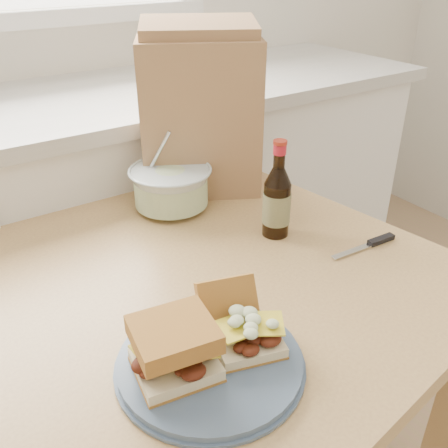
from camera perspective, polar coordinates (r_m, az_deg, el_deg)
cabinet_run at (r=1.69m, az=-17.15°, el=-2.28°), size 2.50×0.64×0.94m
dining_table at (r=1.06m, az=-2.72°, el=-10.48°), size 1.03×1.03×0.75m
plate at (r=0.79m, az=-1.61°, el=-15.52°), size 0.28×0.28×0.02m
sandwich_left at (r=0.74m, az=-5.67°, el=-13.94°), size 0.13×0.12×0.09m
sandwich_right at (r=0.80m, az=1.90°, el=-11.36°), size 0.12×0.16×0.09m
coleslaw_bowl at (r=1.21m, az=-6.07°, el=4.02°), size 0.20×0.20×0.20m
beer_bottle at (r=1.09m, az=6.06°, el=2.67°), size 0.06×0.06×0.22m
knife at (r=1.12m, az=16.75°, el=-2.04°), size 0.17×0.03×0.01m
paper_bag at (r=1.28m, az=-2.71°, el=12.20°), size 0.35×0.31×0.38m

